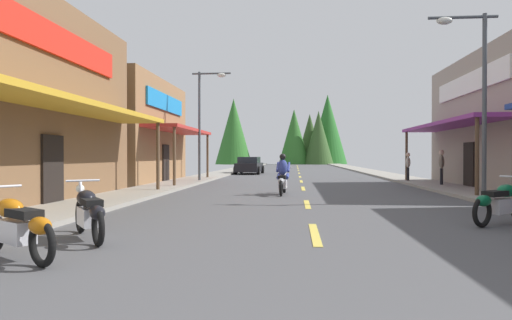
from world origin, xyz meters
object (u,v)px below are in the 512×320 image
at_px(pedestrian_browsing, 441,165).
at_px(streetlamp_left, 205,110).
at_px(parked_car_curbside, 249,166).
at_px(streetlamp_right, 474,79).
at_px(pedestrian_by_shop, 408,165).
at_px(motorcycle_parked_left_2, 89,212).
at_px(motorcycle_parked_left_1, 17,225).
at_px(motorcycle_parked_right_3, 501,202).
at_px(rider_cruising_lead, 283,178).

bearing_deg(pedestrian_browsing, streetlamp_left, 5.31).
height_order(pedestrian_browsing, parked_car_curbside, pedestrian_browsing).
bearing_deg(pedestrian_browsing, streetlamp_right, 97.37).
relative_size(pedestrian_by_shop, parked_car_curbside, 0.38).
bearing_deg(motorcycle_parked_left_2, pedestrian_by_shop, -66.53).
bearing_deg(motorcycle_parked_left_1, motorcycle_parked_right_3, -122.17).
bearing_deg(pedestrian_browsing, pedestrian_by_shop, -60.07).
distance_m(streetlamp_right, motorcycle_parked_left_2, 12.33).
distance_m(motorcycle_parked_left_2, parked_car_curbside, 28.45).
relative_size(motorcycle_parked_right_3, rider_cruising_lead, 0.81).
xyz_separation_m(streetlamp_left, rider_cruising_lead, (4.52, -7.40, -3.38)).
height_order(motorcycle_parked_left_2, parked_car_curbside, parked_car_curbside).
bearing_deg(motorcycle_parked_left_2, streetlamp_left, -32.39).
relative_size(streetlamp_left, parked_car_curbside, 1.41).
xyz_separation_m(streetlamp_right, pedestrian_browsing, (1.24, 6.90, -2.93)).
distance_m(pedestrian_by_shop, parked_car_curbside, 14.85).
height_order(streetlamp_right, parked_car_curbside, streetlamp_right).
height_order(streetlamp_right, pedestrian_by_shop, streetlamp_right).
distance_m(motorcycle_parked_right_3, rider_cruising_lead, 8.46).
relative_size(streetlamp_right, motorcycle_parked_right_3, 3.46).
bearing_deg(streetlamp_left, pedestrian_browsing, -12.25).
height_order(streetlamp_left, pedestrian_by_shop, streetlamp_left).
relative_size(streetlamp_left, rider_cruising_lead, 2.88).
bearing_deg(parked_car_curbside, pedestrian_browsing, -140.86).
relative_size(motorcycle_parked_left_2, rider_cruising_lead, 0.83).
bearing_deg(parked_car_curbside, motorcycle_parked_left_2, -177.42).
relative_size(rider_cruising_lead, pedestrian_by_shop, 1.29).
bearing_deg(motorcycle_parked_right_3, motorcycle_parked_left_1, 167.18).
height_order(streetlamp_left, motorcycle_parked_left_1, streetlamp_left).
height_order(motorcycle_parked_left_1, rider_cruising_lead, rider_cruising_lead).
bearing_deg(rider_cruising_lead, motorcycle_parked_left_2, 164.53).
xyz_separation_m(streetlamp_left, pedestrian_browsing, (11.95, -2.59, -3.00)).
bearing_deg(pedestrian_by_shop, streetlamp_left, 17.46).
height_order(streetlamp_right, motorcycle_parked_left_1, streetlamp_right).
distance_m(streetlamp_left, motorcycle_parked_right_3, 17.48).
height_order(motorcycle_parked_right_3, pedestrian_by_shop, pedestrian_by_shop).
distance_m(motorcycle_parked_left_2, rider_cruising_lead, 9.85).
height_order(motorcycle_parked_left_1, pedestrian_browsing, pedestrian_browsing).
relative_size(streetlamp_right, parked_car_curbside, 1.38).
height_order(streetlamp_left, rider_cruising_lead, streetlamp_left).
relative_size(streetlamp_right, pedestrian_by_shop, 3.63).
bearing_deg(pedestrian_by_shop, streetlamp_right, 100.94).
xyz_separation_m(motorcycle_parked_left_1, pedestrian_browsing, (10.92, 15.67, 0.54)).
xyz_separation_m(motorcycle_parked_left_2, pedestrian_by_shop, (9.88, 17.43, 0.48)).
distance_m(streetlamp_left, pedestrian_by_shop, 11.66).
distance_m(streetlamp_right, pedestrian_by_shop, 10.65).
bearing_deg(streetlamp_left, motorcycle_parked_left_2, -85.41).
bearing_deg(rider_cruising_lead, streetlamp_right, -105.32).
bearing_deg(pedestrian_by_shop, motorcycle_parked_right_3, 96.93).
bearing_deg(motorcycle_parked_left_2, parked_car_curbside, -36.82).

